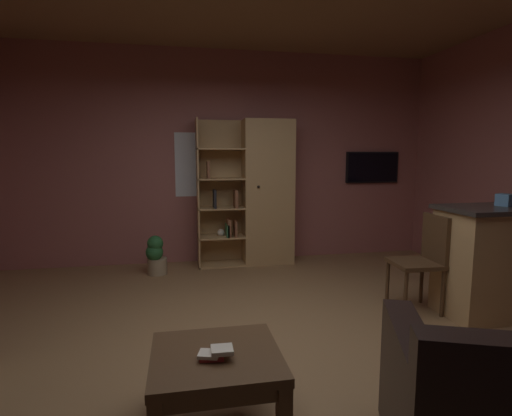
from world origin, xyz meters
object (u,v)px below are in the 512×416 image
object	(u,v)px
tissue_box	(505,200)
dining_chair	(424,256)
table_book_2	(222,350)
wall_mounted_tv	(372,167)
coffee_table	(216,368)
table_book_1	(209,354)
table_book_0	(212,356)
potted_floor_plant	(156,256)
bookshelf_cabinet	(261,194)

from	to	relation	value
tissue_box	dining_chair	xyz separation A→B (m)	(-0.67, 0.18, -0.54)
table_book_2	dining_chair	world-z (taller)	dining_chair
tissue_box	wall_mounted_tv	xyz separation A→B (m)	(-0.11, 2.36, 0.23)
coffee_table	table_book_1	bearing A→B (deg)	-125.74
table_book_0	table_book_1	xyz separation A→B (m)	(-0.02, -0.01, 0.02)
dining_chair	table_book_2	bearing A→B (deg)	-146.53
tissue_box	dining_chair	size ratio (longest dim) A/B	0.13
table_book_1	potted_floor_plant	distance (m)	3.05
wall_mounted_tv	table_book_0	bearing A→B (deg)	-127.10
coffee_table	table_book_1	distance (m)	0.13
table_book_1	tissue_box	bearing A→B (deg)	22.73
bookshelf_cabinet	tissue_box	bearing A→B (deg)	-49.47
bookshelf_cabinet	table_book_2	xyz separation A→B (m)	(-0.89, -3.33, -0.49)
table_book_2	potted_floor_plant	distance (m)	3.07
wall_mounted_tv	dining_chair	bearing A→B (deg)	-104.28
bookshelf_cabinet	dining_chair	xyz separation A→B (m)	(1.17, -1.97, -0.43)
table_book_2	wall_mounted_tv	bearing A→B (deg)	53.57
table_book_2	potted_floor_plant	size ratio (longest dim) A/B	0.23
table_book_2	table_book_0	bearing A→B (deg)	161.11
table_book_1	bookshelf_cabinet	bearing A→B (deg)	73.93
bookshelf_cabinet	table_book_2	world-z (taller)	bookshelf_cabinet
tissue_box	wall_mounted_tv	bearing A→B (deg)	92.77
table_book_1	potted_floor_plant	size ratio (longest dim) A/B	0.21
dining_chair	table_book_1	bearing A→B (deg)	-147.53
potted_floor_plant	table_book_2	bearing A→B (deg)	-80.40
wall_mounted_tv	table_book_2	bearing A→B (deg)	-126.43
bookshelf_cabinet	potted_floor_plant	bearing A→B (deg)	-167.58
bookshelf_cabinet	table_book_1	size ratio (longest dim) A/B	18.42
tissue_box	potted_floor_plant	bearing A→B (deg)	150.37
coffee_table	dining_chair	xyz separation A→B (m)	(2.08, 1.29, 0.19)
dining_chair	bookshelf_cabinet	bearing A→B (deg)	120.71
bookshelf_cabinet	wall_mounted_tv	world-z (taller)	bookshelf_cabinet
coffee_table	table_book_0	bearing A→B (deg)	-117.54
table_book_0	table_book_2	distance (m)	0.07
table_book_2	wall_mounted_tv	distance (m)	4.47
table_book_2	dining_chair	distance (m)	2.47
table_book_1	dining_chair	bearing A→B (deg)	32.47
coffee_table	dining_chair	bearing A→B (deg)	31.84
tissue_box	table_book_0	distance (m)	3.08
table_book_0	bookshelf_cabinet	bearing A→B (deg)	74.15
table_book_1	dining_chair	distance (m)	2.52
coffee_table	table_book_2	distance (m)	0.15
table_book_2	bookshelf_cabinet	bearing A→B (deg)	75.05
table_book_0	dining_chair	distance (m)	2.50
bookshelf_cabinet	table_book_2	distance (m)	3.48
table_book_0	table_book_2	size ratio (longest dim) A/B	1.10
dining_chair	potted_floor_plant	distance (m)	3.07
table_book_0	table_book_1	world-z (taller)	table_book_1
potted_floor_plant	tissue_box	bearing A→B (deg)	-29.63
coffee_table	potted_floor_plant	size ratio (longest dim) A/B	1.39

